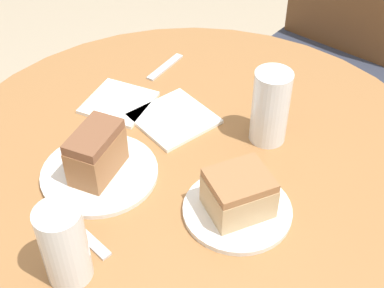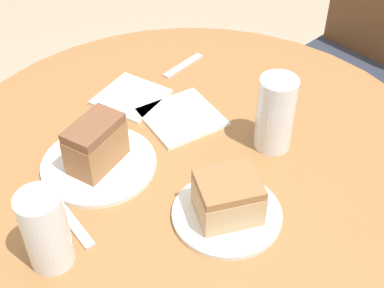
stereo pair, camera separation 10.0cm
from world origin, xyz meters
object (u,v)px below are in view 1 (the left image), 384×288
plate_near (100,173)px  plate_far (237,210)px  glass_water (65,248)px  cake_slice_far (239,193)px  chair (319,59)px  glass_lemonade (270,111)px  cake_slice_near (96,153)px

plate_near → plate_far: 0.27m
plate_near → glass_water: 0.23m
glass_water → cake_slice_far: bearing=59.8°
plate_near → glass_water: glass_water is taller
chair → glass_lemonade: 0.88m
glass_lemonade → glass_water: 0.47m
plate_near → cake_slice_far: cake_slice_far is taller
chair → cake_slice_far: (0.24, -0.98, 0.34)m
chair → glass_water: bearing=-80.7°
plate_near → glass_water: bearing=-59.9°
plate_near → glass_lemonade: size_ratio=1.41×
glass_lemonade → plate_near: bearing=-127.1°
chair → glass_lemonade: glass_lemonade is taller
chair → plate_far: size_ratio=4.56×
chair → plate_far: bearing=-71.2°
cake_slice_near → glass_water: bearing=-59.9°
plate_near → cake_slice_near: bearing=180.0°
cake_slice_near → glass_water: size_ratio=0.86×
chair → cake_slice_near: 1.11m
glass_water → cake_slice_near: bearing=120.1°
plate_far → glass_lemonade: 0.22m
plate_near → glass_lemonade: bearing=52.9°
plate_near → cake_slice_near: (-0.00, 0.00, 0.05)m
plate_far → cake_slice_near: bearing=-165.5°
plate_far → glass_lemonade: glass_lemonade is taller
plate_far → cake_slice_far: size_ratio=1.40×
chair → glass_lemonade: bearing=-71.3°
cake_slice_far → cake_slice_near: bearing=-165.5°
chair → cake_slice_far: 1.07m
cake_slice_near → plate_far: bearing=14.5°
plate_near → plate_far: same height
glass_lemonade → glass_water: bearing=-101.8°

